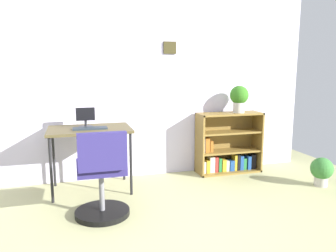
{
  "coord_description": "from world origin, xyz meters",
  "views": [
    {
      "loc": [
        -0.52,
        -2.02,
        1.38
      ],
      "look_at": [
        0.4,
        1.18,
        0.81
      ],
      "focal_mm": 35.33,
      "sensor_mm": 36.0,
      "label": 1
    }
  ],
  "objects_px": {
    "office_chair": "(102,180)",
    "potted_plant_on_shelf": "(239,97)",
    "monitor": "(86,118)",
    "keyboard": "(90,128)",
    "potted_plant_floor": "(322,170)",
    "bookshelf_low": "(227,146)",
    "desk": "(90,134)"
  },
  "relations": [
    {
      "from": "keyboard",
      "to": "desk",
      "type": "bearing_deg",
      "value": 91.63
    },
    {
      "from": "keyboard",
      "to": "potted_plant_floor",
      "type": "relative_size",
      "value": 1.08
    },
    {
      "from": "desk",
      "to": "monitor",
      "type": "height_order",
      "value": "monitor"
    },
    {
      "from": "monitor",
      "to": "office_chair",
      "type": "height_order",
      "value": "monitor"
    },
    {
      "from": "keyboard",
      "to": "potted_plant_on_shelf",
      "type": "bearing_deg",
      "value": 7.03
    },
    {
      "from": "office_chair",
      "to": "monitor",
      "type": "bearing_deg",
      "value": 96.48
    },
    {
      "from": "monitor",
      "to": "office_chair",
      "type": "bearing_deg",
      "value": -83.52
    },
    {
      "from": "keyboard",
      "to": "potted_plant_on_shelf",
      "type": "height_order",
      "value": "potted_plant_on_shelf"
    },
    {
      "from": "office_chair",
      "to": "potted_plant_on_shelf",
      "type": "bearing_deg",
      "value": 26.6
    },
    {
      "from": "monitor",
      "to": "potted_plant_floor",
      "type": "height_order",
      "value": "monitor"
    },
    {
      "from": "desk",
      "to": "bookshelf_low",
      "type": "xyz_separation_m",
      "value": [
        1.82,
        0.22,
        -0.32
      ]
    },
    {
      "from": "monitor",
      "to": "potted_plant_on_shelf",
      "type": "distance_m",
      "value": 1.99
    },
    {
      "from": "desk",
      "to": "office_chair",
      "type": "xyz_separation_m",
      "value": [
        0.06,
        -0.77,
        -0.3
      ]
    },
    {
      "from": "keyboard",
      "to": "office_chair",
      "type": "bearing_deg",
      "value": -85.49
    },
    {
      "from": "bookshelf_low",
      "to": "potted_plant_floor",
      "type": "distance_m",
      "value": 1.19
    },
    {
      "from": "potted_plant_floor",
      "to": "office_chair",
      "type": "bearing_deg",
      "value": -176.57
    },
    {
      "from": "potted_plant_floor",
      "to": "monitor",
      "type": "bearing_deg",
      "value": 165.76
    },
    {
      "from": "keyboard",
      "to": "bookshelf_low",
      "type": "height_order",
      "value": "bookshelf_low"
    },
    {
      "from": "keyboard",
      "to": "monitor",
      "type": "bearing_deg",
      "value": 106.63
    },
    {
      "from": "keyboard",
      "to": "potted_plant_floor",
      "type": "distance_m",
      "value": 2.76
    },
    {
      "from": "monitor",
      "to": "desk",
      "type": "bearing_deg",
      "value": -59.88
    },
    {
      "from": "keyboard",
      "to": "office_chair",
      "type": "height_order",
      "value": "office_chair"
    },
    {
      "from": "monitor",
      "to": "potted_plant_on_shelf",
      "type": "xyz_separation_m",
      "value": [
        1.98,
        0.11,
        0.18
      ]
    },
    {
      "from": "monitor",
      "to": "bookshelf_low",
      "type": "bearing_deg",
      "value": 4.9
    },
    {
      "from": "potted_plant_floor",
      "to": "potted_plant_on_shelf",
      "type": "bearing_deg",
      "value": 131.81
    },
    {
      "from": "keyboard",
      "to": "potted_plant_floor",
      "type": "height_order",
      "value": "keyboard"
    },
    {
      "from": "desk",
      "to": "keyboard",
      "type": "distance_m",
      "value": 0.1
    },
    {
      "from": "bookshelf_low",
      "to": "potted_plant_on_shelf",
      "type": "distance_m",
      "value": 0.68
    },
    {
      "from": "monitor",
      "to": "keyboard",
      "type": "height_order",
      "value": "monitor"
    },
    {
      "from": "bookshelf_low",
      "to": "desk",
      "type": "bearing_deg",
      "value": -172.98
    },
    {
      "from": "desk",
      "to": "monitor",
      "type": "xyz_separation_m",
      "value": [
        -0.04,
        0.06,
        0.17
      ]
    },
    {
      "from": "bookshelf_low",
      "to": "potted_plant_on_shelf",
      "type": "bearing_deg",
      "value": -21.92
    }
  ]
}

